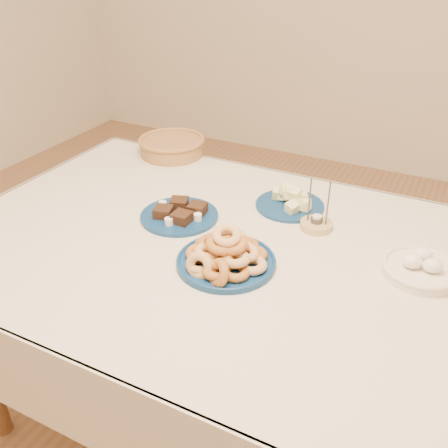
# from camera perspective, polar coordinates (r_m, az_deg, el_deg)

# --- Properties ---
(ground) EXTENTS (5.00, 5.00, 0.00)m
(ground) POSITION_cam_1_polar(r_m,az_deg,el_deg) (1.94, 0.72, -21.50)
(ground) COLOR #986A48
(ground) RESTS_ON ground
(dining_table) EXTENTS (1.71, 1.11, 0.75)m
(dining_table) POSITION_cam_1_polar(r_m,az_deg,el_deg) (1.49, 0.88, -5.98)
(dining_table) COLOR brown
(dining_table) RESTS_ON ground
(donut_platter) EXTENTS (0.32, 0.32, 0.12)m
(donut_platter) POSITION_cam_1_polar(r_m,az_deg,el_deg) (1.33, 0.14, -3.58)
(donut_platter) COLOR navy
(donut_platter) RESTS_ON dining_table
(melon_plate) EXTENTS (0.23, 0.23, 0.08)m
(melon_plate) POSITION_cam_1_polar(r_m,az_deg,el_deg) (1.64, 7.57, 2.68)
(melon_plate) COLOR navy
(melon_plate) RESTS_ON dining_table
(brownie_plate) EXTENTS (0.26, 0.26, 0.04)m
(brownie_plate) POSITION_cam_1_polar(r_m,az_deg,el_deg) (1.57, -5.10, 1.14)
(brownie_plate) COLOR navy
(brownie_plate) RESTS_ON dining_table
(wicker_basket) EXTENTS (0.30, 0.30, 0.07)m
(wicker_basket) POSITION_cam_1_polar(r_m,az_deg,el_deg) (2.04, -5.98, 8.90)
(wicker_basket) COLOR brown
(wicker_basket) RESTS_ON dining_table
(candle_holder) EXTENTS (0.10, 0.10, 0.16)m
(candle_holder) POSITION_cam_1_polar(r_m,az_deg,el_deg) (1.53, 10.50, -0.01)
(candle_holder) COLOR tan
(candle_holder) RESTS_ON dining_table
(egg_bowl) EXTENTS (0.25, 0.25, 0.07)m
(egg_bowl) POSITION_cam_1_polar(r_m,az_deg,el_deg) (1.40, 21.56, -4.70)
(egg_bowl) COLOR silver
(egg_bowl) RESTS_ON dining_table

